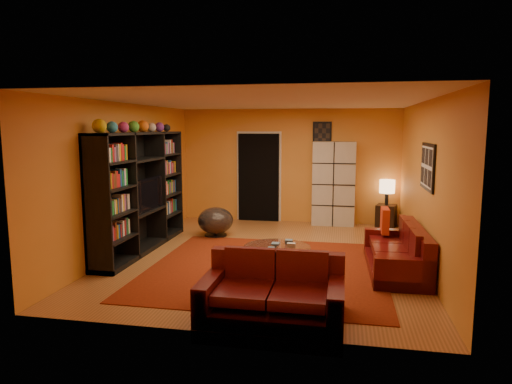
% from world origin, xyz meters
% --- Properties ---
extents(floor, '(6.00, 6.00, 0.00)m').
position_xyz_m(floor, '(0.00, 0.00, 0.00)').
color(floor, brown).
rests_on(floor, ground).
extents(ceiling, '(6.00, 6.00, 0.00)m').
position_xyz_m(ceiling, '(0.00, 0.00, 2.60)').
color(ceiling, white).
rests_on(ceiling, wall_back).
extents(wall_back, '(6.00, 0.00, 6.00)m').
position_xyz_m(wall_back, '(0.00, 3.00, 1.30)').
color(wall_back, orange).
rests_on(wall_back, floor).
extents(wall_front, '(6.00, 0.00, 6.00)m').
position_xyz_m(wall_front, '(0.00, -3.00, 1.30)').
color(wall_front, orange).
rests_on(wall_front, floor).
extents(wall_left, '(0.00, 6.00, 6.00)m').
position_xyz_m(wall_left, '(-2.50, 0.00, 1.30)').
color(wall_left, orange).
rests_on(wall_left, floor).
extents(wall_right, '(0.00, 6.00, 6.00)m').
position_xyz_m(wall_right, '(2.50, 0.00, 1.30)').
color(wall_right, orange).
rests_on(wall_right, floor).
extents(rug, '(3.60, 3.60, 0.01)m').
position_xyz_m(rug, '(0.10, -0.70, 0.01)').
color(rug, '#5E190A').
rests_on(rug, floor).
extents(doorway, '(0.95, 0.10, 2.04)m').
position_xyz_m(doorway, '(-0.70, 2.96, 1.02)').
color(doorway, black).
rests_on(doorway, floor).
extents(wall_art_right, '(0.03, 1.00, 0.70)m').
position_xyz_m(wall_art_right, '(2.48, -0.30, 1.60)').
color(wall_art_right, black).
rests_on(wall_art_right, wall_right).
extents(wall_art_back, '(0.42, 0.03, 0.52)m').
position_xyz_m(wall_art_back, '(0.75, 2.98, 2.05)').
color(wall_art_back, black).
rests_on(wall_art_back, wall_back).
extents(entertainment_unit, '(0.45, 3.00, 2.10)m').
position_xyz_m(entertainment_unit, '(-2.27, 0.00, 1.05)').
color(entertainment_unit, black).
rests_on(entertainment_unit, floor).
extents(tv, '(1.01, 0.13, 0.58)m').
position_xyz_m(tv, '(-2.23, 0.02, 1.01)').
color(tv, black).
rests_on(tv, entertainment_unit).
extents(sofa, '(0.84, 1.96, 0.85)m').
position_xyz_m(sofa, '(2.13, -0.44, 0.29)').
color(sofa, '#46090B').
rests_on(sofa, rug).
extents(loveseat, '(1.63, 0.98, 0.85)m').
position_xyz_m(loveseat, '(0.47, -2.41, 0.28)').
color(loveseat, '#46090B').
rests_on(loveseat, rug).
extents(throw_pillow, '(0.12, 0.42, 0.42)m').
position_xyz_m(throw_pillow, '(1.95, 0.34, 0.63)').
color(throw_pillow, red).
rests_on(throw_pillow, sofa).
extents(coffee_table, '(0.96, 0.96, 0.48)m').
position_xyz_m(coffee_table, '(0.34, -1.17, 0.44)').
color(coffee_table, silver).
rests_on(coffee_table, floor).
extents(storage_cabinet, '(0.94, 0.43, 1.87)m').
position_xyz_m(storage_cabinet, '(1.03, 2.80, 0.93)').
color(storage_cabinet, '#B7B4A9').
rests_on(storage_cabinet, floor).
extents(bowl_chair, '(0.72, 0.72, 0.58)m').
position_xyz_m(bowl_chair, '(-1.27, 1.25, 0.31)').
color(bowl_chair, black).
rests_on(bowl_chair, floor).
extents(side_table, '(0.49, 0.49, 0.50)m').
position_xyz_m(side_table, '(2.19, 2.75, 0.25)').
color(side_table, black).
rests_on(side_table, floor).
extents(table_lamp, '(0.33, 0.33, 0.55)m').
position_xyz_m(table_lamp, '(2.19, 2.75, 0.89)').
color(table_lamp, black).
rests_on(table_lamp, side_table).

